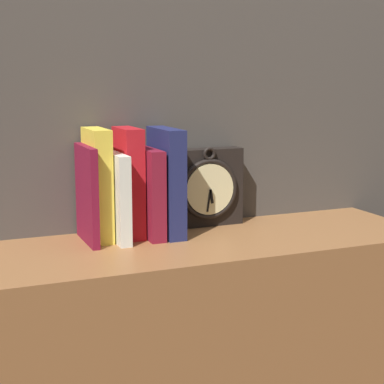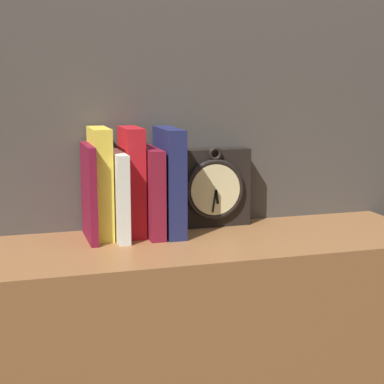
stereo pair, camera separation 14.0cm
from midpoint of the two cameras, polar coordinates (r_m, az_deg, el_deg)
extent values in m
cube|color=#47423D|center=(1.56, -5.43, 9.90)|extent=(6.00, 0.05, 2.60)
cube|color=black|center=(1.56, -1.47, 0.41)|extent=(0.19, 0.05, 0.19)
torus|color=black|center=(1.53, -1.06, 0.23)|extent=(0.15, 0.01, 0.15)
cylinder|color=beige|center=(1.53, -1.02, 0.21)|extent=(0.12, 0.01, 0.12)
cube|color=black|center=(1.53, -0.87, -0.42)|extent=(0.01, 0.00, 0.03)
cube|color=black|center=(1.53, -1.10, -0.81)|extent=(0.01, 0.00, 0.05)
torus|color=black|center=(1.52, -1.08, 3.41)|extent=(0.03, 0.01, 0.03)
cube|color=maroon|center=(1.43, -12.12, -0.24)|extent=(0.02, 0.15, 0.21)
cube|color=yellow|center=(1.44, -11.16, 0.62)|extent=(0.04, 0.12, 0.25)
cube|color=silver|center=(1.44, -9.57, -0.43)|extent=(0.03, 0.16, 0.20)
cube|color=red|center=(1.46, -8.38, 0.81)|extent=(0.04, 0.12, 0.25)
cube|color=maroon|center=(1.46, -6.66, -0.09)|extent=(0.03, 0.15, 0.20)
cube|color=navy|center=(1.47, -5.04, 0.87)|extent=(0.04, 0.16, 0.25)
camera|label=1|loc=(0.07, -92.86, -0.52)|focal=60.00mm
camera|label=2|loc=(0.07, 87.14, 0.52)|focal=60.00mm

